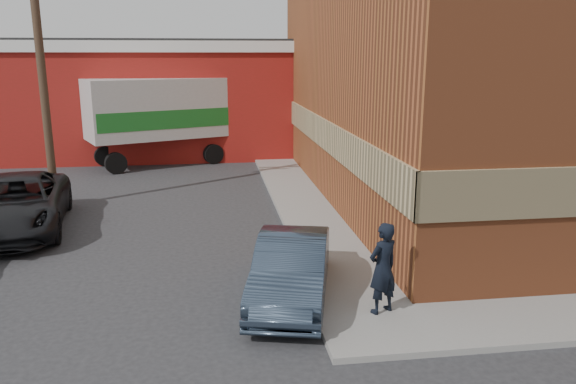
{
  "coord_description": "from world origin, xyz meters",
  "views": [
    {
      "loc": [
        -2.35,
        -9.79,
        4.91
      ],
      "look_at": [
        -0.5,
        3.5,
        1.61
      ],
      "focal_mm": 35.0,
      "sensor_mm": 36.0,
      "label": 1
    }
  ],
  "objects_px": {
    "warehouse": "(137,97)",
    "suv_a": "(16,204)",
    "brick_building": "(521,61)",
    "sedan": "(291,269)",
    "man": "(383,268)",
    "box_truck": "(174,115)",
    "utility_pole": "(41,60)"
  },
  "relations": [
    {
      "from": "sedan",
      "to": "suv_a",
      "type": "bearing_deg",
      "value": 155.01
    },
    {
      "from": "sedan",
      "to": "box_truck",
      "type": "relative_size",
      "value": 0.5
    },
    {
      "from": "warehouse",
      "to": "box_truck",
      "type": "relative_size",
      "value": 2.0
    },
    {
      "from": "warehouse",
      "to": "suv_a",
      "type": "bearing_deg",
      "value": -97.94
    },
    {
      "from": "warehouse",
      "to": "man",
      "type": "height_order",
      "value": "warehouse"
    },
    {
      "from": "brick_building",
      "to": "warehouse",
      "type": "xyz_separation_m",
      "value": [
        -14.5,
        11.0,
        -1.87
      ]
    },
    {
      "from": "brick_building",
      "to": "box_truck",
      "type": "bearing_deg",
      "value": 149.66
    },
    {
      "from": "warehouse",
      "to": "sedan",
      "type": "relative_size",
      "value": 4.02
    },
    {
      "from": "man",
      "to": "utility_pole",
      "type": "bearing_deg",
      "value": -74.19
    },
    {
      "from": "utility_pole",
      "to": "suv_a",
      "type": "distance_m",
      "value": 4.71
    },
    {
      "from": "warehouse",
      "to": "sedan",
      "type": "bearing_deg",
      "value": -74.83
    },
    {
      "from": "box_truck",
      "to": "suv_a",
      "type": "bearing_deg",
      "value": -134.34
    },
    {
      "from": "man",
      "to": "box_truck",
      "type": "height_order",
      "value": "box_truck"
    },
    {
      "from": "brick_building",
      "to": "utility_pole",
      "type": "relative_size",
      "value": 2.03
    },
    {
      "from": "utility_pole",
      "to": "suv_a",
      "type": "height_order",
      "value": "utility_pole"
    },
    {
      "from": "utility_pole",
      "to": "man",
      "type": "height_order",
      "value": "utility_pole"
    },
    {
      "from": "sedan",
      "to": "suv_a",
      "type": "distance_m",
      "value": 9.07
    },
    {
      "from": "brick_building",
      "to": "suv_a",
      "type": "xyz_separation_m",
      "value": [
        -16.38,
        -2.51,
        -3.9
      ]
    },
    {
      "from": "utility_pole",
      "to": "sedan",
      "type": "relative_size",
      "value": 2.22
    },
    {
      "from": "warehouse",
      "to": "utility_pole",
      "type": "distance_m",
      "value": 11.27
    },
    {
      "from": "brick_building",
      "to": "suv_a",
      "type": "distance_m",
      "value": 17.03
    },
    {
      "from": "suv_a",
      "to": "brick_building",
      "type": "bearing_deg",
      "value": 0.33
    },
    {
      "from": "utility_pole",
      "to": "box_truck",
      "type": "distance_m",
      "value": 8.48
    },
    {
      "from": "brick_building",
      "to": "utility_pole",
      "type": "xyz_separation_m",
      "value": [
        -16.0,
        0.0,
        0.06
      ]
    },
    {
      "from": "man",
      "to": "brick_building",
      "type": "bearing_deg",
      "value": -155.87
    },
    {
      "from": "warehouse",
      "to": "sedan",
      "type": "distance_m",
      "value": 19.99
    },
    {
      "from": "brick_building",
      "to": "box_truck",
      "type": "height_order",
      "value": "brick_building"
    },
    {
      "from": "warehouse",
      "to": "brick_building",
      "type": "bearing_deg",
      "value": -37.2
    },
    {
      "from": "warehouse",
      "to": "man",
      "type": "xyz_separation_m",
      "value": [
        6.78,
        -20.25,
        -1.8
      ]
    },
    {
      "from": "warehouse",
      "to": "sedan",
      "type": "xyz_separation_m",
      "value": [
        5.2,
        -19.18,
        -2.14
      ]
    },
    {
      "from": "warehouse",
      "to": "box_truck",
      "type": "xyz_separation_m",
      "value": [
        2.03,
        -3.71,
        -0.57
      ]
    },
    {
      "from": "brick_building",
      "to": "sedan",
      "type": "xyz_separation_m",
      "value": [
        -9.3,
        -8.18,
        -4.02
      ]
    }
  ]
}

